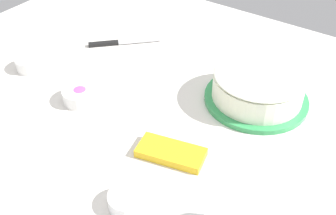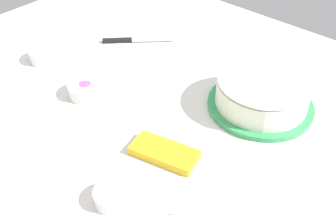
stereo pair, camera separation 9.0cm
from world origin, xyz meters
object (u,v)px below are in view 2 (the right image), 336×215
object	(u,v)px
candy_box_lower	(166,151)
sprinkle_bowl_rainbow	(86,89)
sprinkle_bowl_orange	(112,196)
sprinkle_bowl_yellow	(44,55)
spreading_knife	(132,40)
frosted_cake	(262,93)

from	to	relation	value
candy_box_lower	sprinkle_bowl_rainbow	bearing A→B (deg)	161.46
sprinkle_bowl_orange	sprinkle_bowl_yellow	bearing A→B (deg)	157.86
spreading_knife	candy_box_lower	size ratio (longest dim) A/B	1.18
sprinkle_bowl_yellow	candy_box_lower	world-z (taller)	sprinkle_bowl_yellow
sprinkle_bowl_orange	candy_box_lower	xyz separation A→B (m)	(-0.01, 0.17, -0.01)
sprinkle_bowl_yellow	candy_box_lower	size ratio (longest dim) A/B	0.57
frosted_cake	sprinkle_bowl_orange	xyz separation A→B (m)	(-0.06, -0.47, -0.03)
sprinkle_bowl_rainbow	candy_box_lower	xyz separation A→B (m)	(0.32, -0.03, -0.01)
spreading_knife	sprinkle_bowl_rainbow	bearing A→B (deg)	-68.29
sprinkle_bowl_orange	candy_box_lower	size ratio (longest dim) A/B	0.50
sprinkle_bowl_yellow	sprinkle_bowl_rainbow	bearing A→B (deg)	-7.09
spreading_knife	sprinkle_bowl_orange	distance (m)	0.65
sprinkle_bowl_orange	sprinkle_bowl_rainbow	xyz separation A→B (m)	(-0.32, 0.20, 0.00)
sprinkle_bowl_orange	sprinkle_bowl_rainbow	distance (m)	0.38
sprinkle_bowl_rainbow	sprinkle_bowl_yellow	bearing A→B (deg)	172.91
candy_box_lower	spreading_knife	bearing A→B (deg)	130.16
spreading_knife	sprinkle_bowl_rainbow	xyz separation A→B (m)	(0.11, -0.29, 0.01)
sprinkle_bowl_orange	candy_box_lower	bearing A→B (deg)	92.76
sprinkle_bowl_rainbow	frosted_cake	bearing A→B (deg)	34.97
frosted_cake	candy_box_lower	distance (m)	0.30
sprinkle_bowl_yellow	sprinkle_bowl_orange	distance (m)	0.60
sprinkle_bowl_yellow	sprinkle_bowl_orange	world-z (taller)	sprinkle_bowl_yellow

